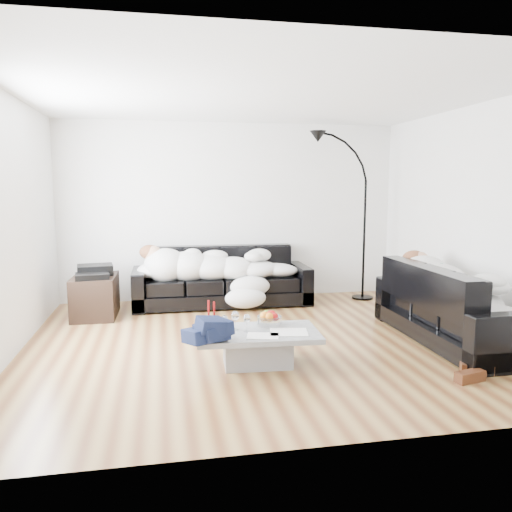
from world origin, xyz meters
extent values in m
plane|color=brown|center=(0.00, 0.00, 0.00)|extent=(5.00, 5.00, 0.00)
cube|color=silver|center=(0.00, 2.25, 1.30)|extent=(5.00, 0.02, 2.60)
cube|color=silver|center=(-2.50, 0.00, 1.30)|extent=(0.02, 4.50, 2.60)
cube|color=silver|center=(2.50, 0.00, 1.30)|extent=(0.02, 4.50, 2.60)
plane|color=white|center=(0.00, 0.00, 2.60)|extent=(5.00, 5.00, 0.00)
cube|color=black|center=(-0.21, 1.80, 0.41)|extent=(2.48, 0.86, 0.81)
cube|color=black|center=(2.05, -0.36, 0.42)|extent=(0.88, 2.06, 0.83)
ellipsoid|color=#0C5737|center=(1.99, 0.27, 0.72)|extent=(0.42, 0.38, 0.20)
cube|color=#939699|center=(-0.18, -0.70, 0.17)|extent=(1.17, 0.73, 0.33)
cylinder|color=white|center=(-0.03, -0.53, 0.40)|extent=(0.24, 0.24, 0.15)
cylinder|color=white|center=(-0.38, -0.62, 0.42)|extent=(0.09, 0.09, 0.18)
cylinder|color=white|center=(-0.48, -0.68, 0.41)|extent=(0.08, 0.08, 0.16)
cylinder|color=white|center=(-0.28, -0.70, 0.41)|extent=(0.09, 0.09, 0.16)
cylinder|color=maroon|center=(-0.61, -0.49, 0.46)|extent=(0.06, 0.06, 0.26)
cylinder|color=maroon|center=(-0.56, -0.49, 0.46)|extent=(0.06, 0.06, 0.25)
cube|color=silver|center=(0.10, -0.80, 0.34)|extent=(0.39, 0.32, 0.01)
cube|color=silver|center=(-0.16, -0.87, 0.34)|extent=(0.33, 0.27, 0.01)
cube|color=black|center=(-1.90, 1.44, 0.27)|extent=(0.55, 0.79, 0.53)
cube|color=black|center=(-1.90, 1.44, 0.60)|extent=(0.49, 0.40, 0.13)
camera|label=1|loc=(-1.04, -5.15, 1.68)|focal=35.00mm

